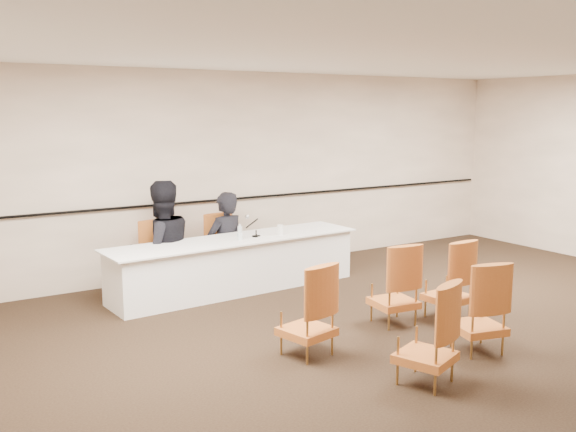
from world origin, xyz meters
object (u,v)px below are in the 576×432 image
object	(u,v)px
panel_table	(236,264)
aud_chair_front_right	(449,279)
aud_chair_front_mid	(394,283)
microphone	(256,226)
panelist_second_chair	(162,257)
coffee_cup	(280,230)
panelist_main	(226,251)
aud_chair_back_mid	(478,306)
drinking_glass	(240,236)
panelist_main_chair	(226,248)
aud_chair_front_left	(307,309)
aud_chair_back_left	(426,333)
panelist_second	(162,252)
water_bottle	(240,232)

from	to	relation	value
panel_table	aud_chair_front_right	size ratio (longest dim) A/B	3.77
aud_chair_front_mid	microphone	bearing A→B (deg)	112.30
panel_table	panelist_second_chair	size ratio (longest dim) A/B	3.77
coffee_cup	panelist_main	bearing A→B (deg)	129.09
panelist_second_chair	coffee_cup	distance (m)	1.65
panelist_main	aud_chair_back_mid	world-z (taller)	panelist_main
aud_chair_front_right	aud_chair_back_mid	world-z (taller)	same
microphone	aud_chair_back_mid	size ratio (longest dim) A/B	0.31
panelist_second_chair	drinking_glass	world-z (taller)	panelist_second_chair
panelist_main_chair	aud_chair_front_left	size ratio (longest dim) A/B	1.00
panelist_main	aud_chair_front_left	xyz separation A→B (m)	(-0.62, -3.01, 0.05)
aud_chair_back_left	panelist_second	bearing A→B (deg)	81.76
microphone	aud_chair_back_mid	bearing A→B (deg)	-97.49
aud_chair_front_right	aud_chair_back_left	bearing A→B (deg)	-144.33
aud_chair_back_mid	aud_chair_front_left	bearing A→B (deg)	165.72
panel_table	aud_chair_back_left	bearing A→B (deg)	-92.84
microphone	aud_chair_front_right	xyz separation A→B (m)	(1.26, -2.34, -0.39)
panel_table	aud_chair_back_mid	size ratio (longest dim) A/B	3.77
panel_table	aud_chair_front_left	distance (m)	2.52
water_bottle	drinking_glass	size ratio (longest dim) A/B	2.10
panelist_main_chair	panelist_second	bearing A→B (deg)	180.00
aud_chair_back_mid	microphone	bearing A→B (deg)	116.97
aud_chair_front_mid	aud_chair_back_left	bearing A→B (deg)	-114.45
drinking_glass	microphone	bearing A→B (deg)	12.08
aud_chair_front_right	drinking_glass	bearing A→B (deg)	121.34
panelist_main	panelist_main_chair	world-z (taller)	panelist_main
panelist_main	microphone	world-z (taller)	panelist_main
panelist_main	aud_chair_back_left	xyz separation A→B (m)	(-0.10, -4.14, 0.05)
panelist_main_chair	aud_chair_front_mid	distance (m)	2.85
aud_chair_front_left	aud_chair_back_mid	bearing A→B (deg)	-40.91
water_bottle	panelist_second	bearing A→B (deg)	146.48
coffee_cup	aud_chair_front_right	xyz separation A→B (m)	(0.91, -2.29, -0.31)
water_bottle	drinking_glass	xyz separation A→B (m)	(-0.00, -0.01, -0.05)
panel_table	panelist_second	size ratio (longest dim) A/B	1.84
microphone	aud_chair_front_mid	size ratio (longest dim) A/B	0.31
aud_chair_front_right	aud_chair_back_mid	xyz separation A→B (m)	(-0.53, -0.91, 0.00)
coffee_cup	aud_chair_back_left	world-z (taller)	aud_chair_back_left
panel_table	panelist_second_chair	distance (m)	1.00
panel_table	water_bottle	world-z (taller)	water_bottle
drinking_glass	panelist_second_chair	bearing A→B (deg)	146.19
aud_chair_back_left	aud_chair_back_mid	world-z (taller)	same
coffee_cup	aud_chair_front_mid	world-z (taller)	aud_chair_front_mid
aud_chair_front_right	aud_chair_front_left	bearing A→B (deg)	179.69
microphone	aud_chair_back_left	world-z (taller)	microphone
panelist_second_chair	microphone	xyz separation A→B (m)	(1.16, -0.53, 0.39)
coffee_cup	aud_chair_front_mid	distance (m)	2.13
panelist_second_chair	aud_chair_front_right	world-z (taller)	same
panel_table	panelist_main_chair	xyz separation A→B (m)	(0.12, 0.55, 0.12)
panelist_main	panelist_second_chair	xyz separation A→B (m)	(-0.99, -0.06, 0.05)
drinking_glass	aud_chair_back_left	size ratio (longest dim) A/B	0.11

